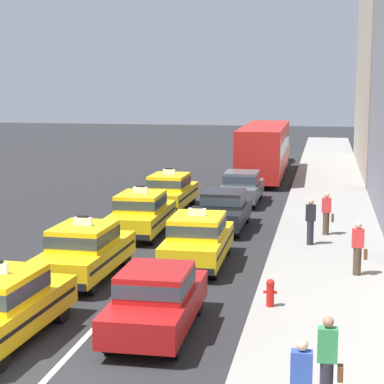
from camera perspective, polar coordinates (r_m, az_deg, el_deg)
The scene contains 18 objects.
ground_plane at distance 14.70m, azimuth -11.84°, elevation -14.78°, with size 160.00×160.00×0.00m, color #232326.
lane_stripe_left_right at distance 33.31m, azimuth 1.53°, elevation -1.07°, with size 0.14×80.00×0.01m, color silver.
sidewalk_curb at distance 27.96m, azimuth 11.22°, elevation -3.08°, with size 4.00×90.00×0.15m, color gray.
taxi_left_nearest at distance 16.47m, azimuth -15.53°, elevation -9.00°, with size 2.02×4.64×1.96m.
taxi_left_second at distance 21.11m, azimuth -8.82°, elevation -4.75°, with size 1.90×4.59×1.96m.
taxi_left_third at distance 26.76m, azimuth -4.20°, elevation -1.72°, with size 1.88×4.59×1.96m.
taxi_left_fourth at distance 31.98m, azimuth -1.86°, elevation 0.09°, with size 1.87×4.58×1.96m.
sedan_right_nearest at distance 16.49m, azimuth -2.96°, elevation -8.75°, with size 1.82×4.32×1.58m.
taxi_right_second at distance 22.33m, azimuth 0.48°, elevation -3.88°, with size 1.89×4.59×1.96m.
sedan_right_third at distance 27.72m, azimuth 2.65°, elevation -1.38°, with size 1.81×4.32×1.58m.
sedan_right_fourth at distance 33.64m, azimuth 4.13°, elevation 0.47°, with size 1.80×4.31×1.58m.
bus_right_fifth at distance 42.75m, azimuth 5.99°, elevation 3.61°, with size 2.64×11.23×3.22m.
taxi_right_sixth at distance 51.30m, azimuth 6.83°, elevation 3.45°, with size 1.88×4.59×1.96m.
pedestrian_near_crosswalk at distance 26.58m, azimuth 11.04°, elevation -1.76°, with size 0.47×0.24×1.61m.
pedestrian_mid_block at distance 12.95m, azimuth 11.13°, elevation -13.47°, with size 0.47×0.24×1.64m.
pedestrian_by_storefront at distance 24.86m, azimuth 9.75°, elevation -2.41°, with size 0.36×0.24×1.65m.
pedestrian_trailing at distance 21.29m, azimuth 13.53°, elevation -4.56°, with size 0.47×0.24×1.62m.
fire_hydrant at distance 18.10m, azimuth 6.47°, elevation -8.15°, with size 0.36×0.22×0.73m.
Camera 1 is at (5.36, -12.34, 5.91)m, focal length 64.70 mm.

